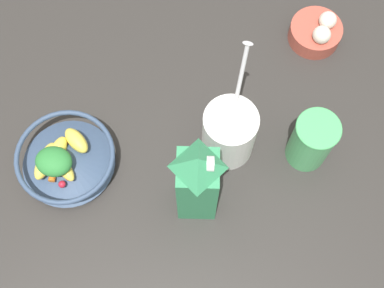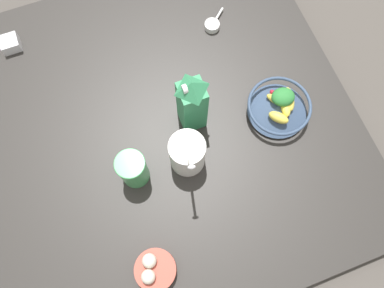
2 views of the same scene
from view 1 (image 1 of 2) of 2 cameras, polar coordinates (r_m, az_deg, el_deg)
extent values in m
plane|color=#4C4742|center=(1.11, 5.33, -7.81)|extent=(6.00, 6.00, 0.00)
cube|color=#2D2B28|center=(1.08, 5.43, -7.54)|extent=(1.19, 1.19, 0.04)
cylinder|color=#384C6B|center=(1.11, -12.93, -2.07)|extent=(0.10, 0.10, 0.01)
cone|color=#384C6B|center=(1.09, -13.21, -1.63)|extent=(0.19, 0.19, 0.04)
torus|color=#384C6B|center=(1.07, -13.44, -1.26)|extent=(0.20, 0.20, 0.01)
ellipsoid|color=#EFD64C|center=(1.08, -12.22, 0.36)|extent=(0.07, 0.07, 0.03)
ellipsoid|color=#EFD64C|center=(1.08, -15.35, -1.76)|extent=(0.09, 0.05, 0.03)
ellipsoid|color=#EFD64C|center=(1.07, -13.65, -2.29)|extent=(0.07, 0.07, 0.03)
ellipsoid|color=#EFD64C|center=(1.08, -14.16, -0.82)|extent=(0.07, 0.05, 0.03)
cylinder|color=orange|center=(1.08, -14.52, -2.60)|extent=(0.05, 0.02, 0.01)
sphere|color=red|center=(1.06, -13.69, -4.19)|extent=(0.01, 0.01, 0.01)
sphere|color=red|center=(1.09, -13.46, 0.26)|extent=(0.02, 0.02, 0.02)
sphere|color=red|center=(1.08, -11.98, 0.43)|extent=(0.02, 0.02, 0.02)
sphere|color=red|center=(1.06, -12.99, -3.43)|extent=(0.02, 0.02, 0.02)
ellipsoid|color=#2D7F38|center=(1.05, -14.53, -1.82)|extent=(0.07, 0.08, 0.04)
cube|color=#338C59|center=(0.96, 0.57, -4.49)|extent=(0.07, 0.07, 0.21)
pyramid|color=#338C59|center=(0.84, 0.65, -2.04)|extent=(0.07, 0.07, 0.04)
cylinder|color=white|center=(0.85, 1.97, -2.12)|extent=(0.02, 0.01, 0.02)
cylinder|color=white|center=(1.04, 3.96, 1.12)|extent=(0.10, 0.10, 0.14)
cylinder|color=white|center=(0.99, 4.17, 2.35)|extent=(0.10, 0.10, 0.02)
cylinder|color=silver|center=(0.97, 4.92, 5.66)|extent=(0.10, 0.03, 0.18)
ellipsoid|color=silver|center=(0.91, 5.99, 10.62)|extent=(0.02, 0.02, 0.01)
cylinder|color=#4CB266|center=(1.06, 12.64, 0.30)|extent=(0.08, 0.08, 0.13)
torus|color=#4CB266|center=(1.00, 13.39, 1.65)|extent=(0.09, 0.09, 0.01)
cylinder|color=#B24C3D|center=(1.23, 12.98, 11.47)|extent=(0.11, 0.11, 0.04)
sphere|color=silver|center=(1.21, 14.28, 12.68)|extent=(0.04, 0.04, 0.04)
sphere|color=silver|center=(1.19, 13.67, 11.26)|extent=(0.04, 0.04, 0.04)
camera|label=2|loc=(0.71, 43.61, 68.92)|focal=35.00mm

